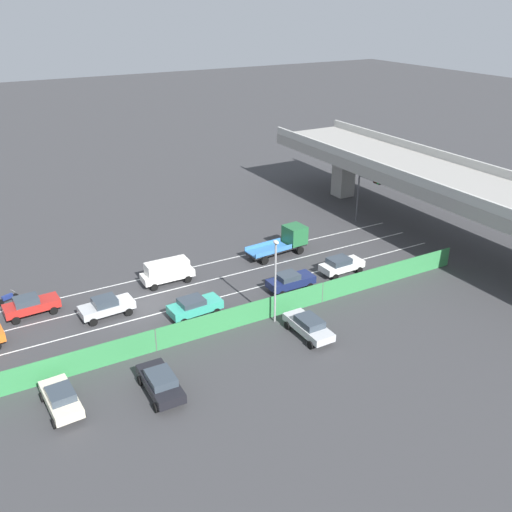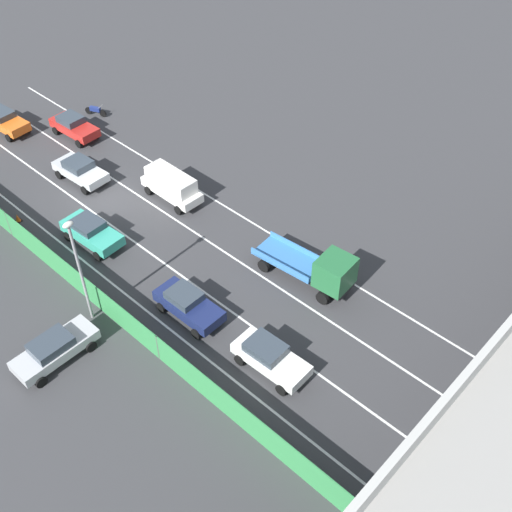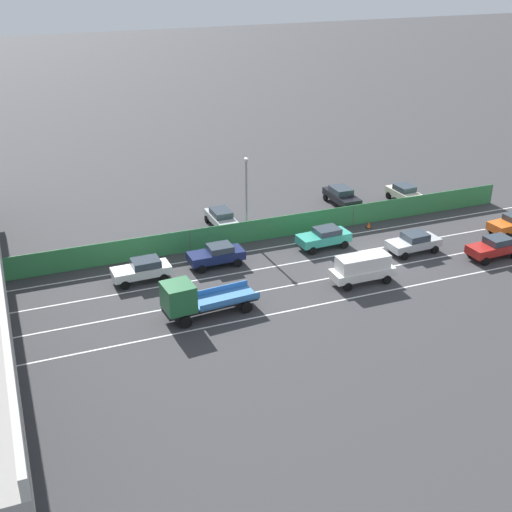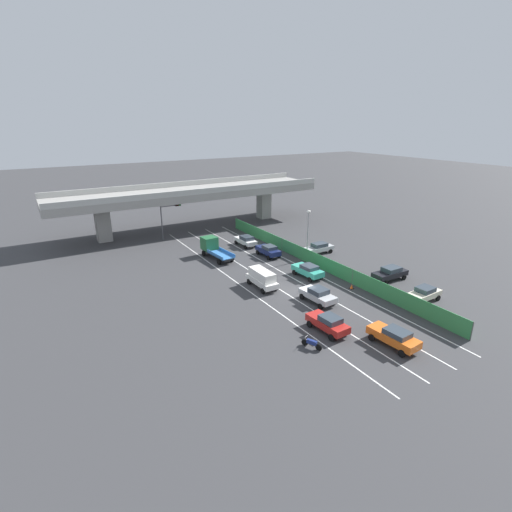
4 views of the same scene
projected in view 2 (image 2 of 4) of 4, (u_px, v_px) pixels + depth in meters
The scene contains 18 objects.
ground_plane at pixel (107, 198), 43.82m from camera, with size 300.00×300.00×0.00m, color #38383A.
lane_line_left_edge at pixel (219, 202), 43.42m from camera, with size 0.14×48.17×0.01m, color silver.
lane_line_mid_left at pixel (183, 225), 41.65m from camera, with size 0.14×48.17×0.01m, color silver.
lane_line_mid_right at pixel (145, 249), 39.89m from camera, with size 0.14×48.17×0.01m, color silver.
lane_line_right_edge at pixel (103, 276), 38.13m from camera, with size 0.14×48.17×0.01m, color silver.
green_fence at pixel (76, 280), 36.59m from camera, with size 0.10×44.27×1.85m.
car_hatchback_white at pixel (270, 357), 32.50m from camera, with size 2.07×4.26×1.64m.
car_sedan_silver at pixel (80, 170), 44.73m from camera, with size 2.24×4.37×1.62m.
car_taxi_teal at pixel (91, 232), 39.76m from camera, with size 2.22×4.40×1.62m.
car_sedan_red at pixel (74, 126), 49.03m from camera, with size 2.10×4.36×1.66m.
car_sedan_navy at pixel (188, 304), 35.20m from camera, with size 2.01×4.27×1.64m.
car_van_white at pixel (171, 184), 42.94m from camera, with size 1.95×4.69×2.11m.
car_taxi_orange at pixel (4, 120), 49.67m from camera, with size 2.23×4.62×1.64m.
flatbed_truck_blue at pixel (321, 270), 36.57m from camera, with size 2.67×6.47×2.66m.
motorcycle at pixel (95, 110), 51.66m from camera, with size 0.93×1.83×0.93m.
parked_wagon_silver at pixel (54, 349), 32.90m from camera, with size 4.61×1.98×1.58m.
street_lamp at pixel (78, 263), 32.82m from camera, with size 0.60×0.36×6.99m.
traffic_cone at pixel (18, 218), 41.77m from camera, with size 0.47×0.47×0.56m.
Camera 2 is at (18.32, 31.42, 26.88)m, focal length 44.02 mm.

